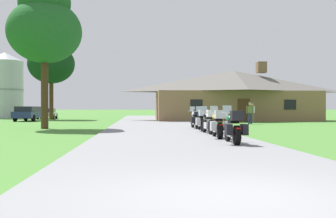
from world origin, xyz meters
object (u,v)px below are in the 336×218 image
Objects in this scene: bystander_white_shirt_near_lodge at (252,112)px; bystander_olive_shirt_beside_signpost at (250,112)px; tree_left_near at (45,23)px; motorcycle_green_nearest_to_camera at (234,127)px; motorcycle_yellow_second_in_row at (218,124)px; motorcycle_blue_fourth_in_row at (202,120)px; metal_silo_distant at (5,85)px; tree_left_far at (51,58)px; motorcycle_white_farthest_in_row at (196,119)px; parked_navy_suv_far_left at (29,113)px; parked_white_sedan_far_left at (47,113)px; motorcycle_black_third_in_row at (208,122)px.

bystander_white_shirt_near_lodge is 0.99× the size of bystander_olive_shirt_beside_signpost.
tree_left_near is (-14.35, -5.97, 5.45)m from bystander_olive_shirt_beside_signpost.
motorcycle_yellow_second_in_row is (-0.02, 2.59, 0.00)m from motorcycle_green_nearest_to_camera.
motorcycle_blue_fourth_in_row is 1.25× the size of bystander_white_shirt_near_lodge.
metal_silo_distant is at bearing 118.34° from motorcycle_green_nearest_to_camera.
motorcycle_green_nearest_to_camera is at bearing 88.24° from bystander_olive_shirt_beside_signpost.
motorcycle_yellow_second_in_row is 31.57m from tree_left_far.
bystander_white_shirt_near_lodge is 22.37m from tree_left_far.
metal_silo_distant is (-26.10, 16.07, 3.08)m from bystander_white_shirt_near_lodge.
tree_left_far reaches higher than motorcycle_white_farthest_in_row.
metal_silo_distant is 12.80m from parked_navy_suv_far_left.
bystander_white_shirt_near_lodge is 0.17× the size of tree_left_far.
motorcycle_green_nearest_to_camera is at bearing -62.26° from metal_silo_distant.
motorcycle_blue_fourth_in_row is at bearing 90.04° from motorcycle_yellow_second_in_row.
motorcycle_yellow_second_in_row is at bearing 91.08° from motorcycle_green_nearest_to_camera.
metal_silo_distant is 7.66m from parked_white_sedan_far_left.
tree_left_near is (-15.52, -9.42, 5.47)m from bystander_white_shirt_near_lodge.
motorcycle_white_farthest_in_row is 0.21× the size of tree_left_far.
bystander_olive_shirt_beside_signpost is 31.82m from metal_silo_distant.
bystander_olive_shirt_beside_signpost is 0.36× the size of parked_navy_suv_far_left.
motorcycle_blue_fourth_in_row is 11.09m from bystander_olive_shirt_beside_signpost.
motorcycle_black_third_in_row is at bearing -63.62° from tree_left_far.
parked_navy_suv_far_left is (-20.30, 5.14, -0.15)m from bystander_white_shirt_near_lodge.
motorcycle_blue_fourth_in_row is at bearing -56.14° from metal_silo_distant.
tree_left_far is (-18.07, 13.37, 5.64)m from bystander_olive_shirt_beside_signpost.
motorcycle_white_farthest_in_row is at bearing 90.38° from motorcycle_yellow_second_in_row.
bystander_white_shirt_near_lodge is 30.81m from metal_silo_distant.
tree_left_near is (-8.88, 8.98, 5.79)m from motorcycle_yellow_second_in_row.
parked_navy_suv_far_left is (5.81, -10.93, -3.24)m from metal_silo_distant.
tree_left_near is (-8.91, 11.57, 5.79)m from motorcycle_green_nearest_to_camera.
motorcycle_white_farthest_in_row is at bearing 89.72° from motorcycle_green_nearest_to_camera.
bystander_olive_shirt_beside_signpost is 0.18× the size of tree_left_near.
motorcycle_black_third_in_row is 1.24× the size of bystander_olive_shirt_beside_signpost.
parked_navy_suv_far_left reaches higher than motorcycle_blue_fourth_in_row.
motorcycle_white_farthest_in_row is 21.05m from parked_navy_suv_far_left.
tree_left_far is (-19.23, 9.92, 5.66)m from bystander_white_shirt_near_lodge.
metal_silo_distant is (-19.49, 37.06, 3.41)m from motorcycle_green_nearest_to_camera.
motorcycle_black_third_in_row is 29.16m from tree_left_far.
bystander_white_shirt_near_lodge reaches higher than motorcycle_white_farthest_in_row.
tree_left_near is (-9.04, 3.75, 5.79)m from motorcycle_blue_fourth_in_row.
metal_silo_distant is at bearing 138.16° from tree_left_far.
bystander_white_shirt_near_lodge is 0.35× the size of parked_navy_suv_far_left.
tree_left_near is at bearing -82.40° from parked_white_sedan_far_left.
tree_left_far is 6.55m from parked_white_sedan_far_left.
parked_white_sedan_far_left is (5.87, -3.58, -3.37)m from metal_silo_distant.
bystander_white_shirt_near_lodge reaches higher than motorcycle_yellow_second_in_row.
motorcycle_yellow_second_in_row is 0.22× the size of tree_left_near.
motorcycle_white_farthest_in_row is 9.00m from bystander_olive_shirt_beside_signpost.
bystander_white_shirt_near_lodge is at bearing 73.11° from motorcycle_green_nearest_to_camera.
tree_left_near is (-8.97, 6.22, 5.78)m from motorcycle_black_third_in_row.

